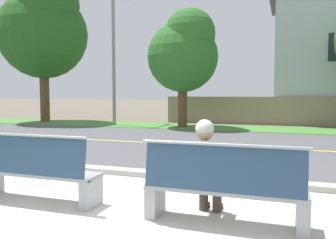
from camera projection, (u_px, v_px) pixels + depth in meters
ground_plane at (222, 140)px, 11.68m from camera, size 140.00×140.00×0.00m
sidewalk_pavement at (121, 213)px, 4.50m from camera, size 44.00×3.60×0.01m
curb_edge at (168, 175)px, 6.34m from camera, size 44.00×0.30×0.11m
street_asphalt at (213, 146)px, 10.26m from camera, size 52.00×8.00×0.01m
road_centre_line at (213, 146)px, 10.26m from camera, size 48.00×0.14×0.01m
far_verge_grass at (238, 128)px, 15.48m from camera, size 48.00×2.80×0.02m
bench_left at (34, 171)px, 4.89m from camera, size 1.89×0.48×1.01m
bench_right at (223, 188)px, 4.02m from camera, size 1.89×0.48×1.01m
seated_person_olive at (206, 165)px, 4.24m from camera, size 0.52×0.68×1.25m
streetlamp at (115, 45)px, 16.92m from camera, size 0.24×2.10×6.89m
shade_tree_far_left at (44, 28)px, 18.51m from camera, size 4.75×4.75×7.83m
shade_tree_left at (184, 51)px, 15.66m from camera, size 3.24×3.24×5.35m
garden_wall at (295, 111)px, 16.76m from camera, size 13.00×0.36×1.40m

